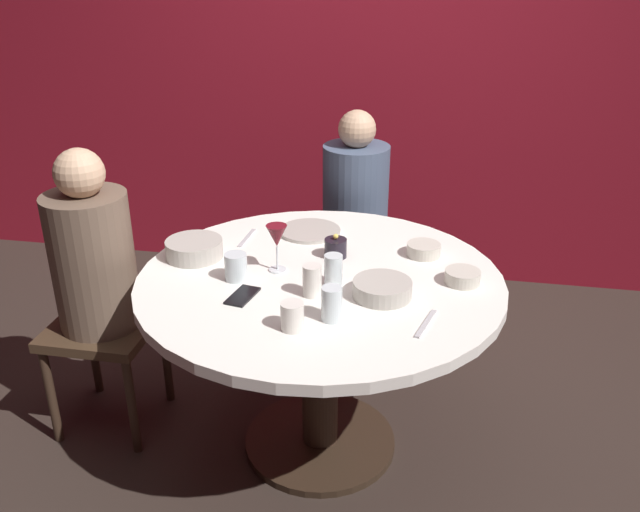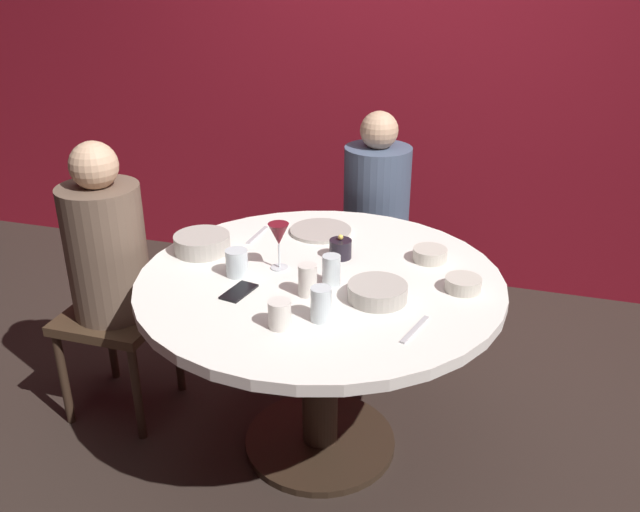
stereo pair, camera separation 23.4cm
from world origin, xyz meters
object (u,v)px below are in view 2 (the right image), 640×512
(dinner_plate, at_px, (321,231))
(cup_by_left_diner, at_px, (331,271))
(cup_far_edge, at_px, (307,280))
(cup_center_front, at_px, (237,263))
(seated_diner_back, at_px, (376,202))
(cell_phone, at_px, (239,292))
(bowl_salad_center, at_px, (202,243))
(cup_by_right_diner, at_px, (280,314))
(wine_glass, at_px, (279,236))
(bowl_small_white, at_px, (377,292))
(bowl_serving_large, at_px, (463,284))
(dining_table, at_px, (320,315))
(bowl_sauce_side, at_px, (430,254))
(seated_diner_left, at_px, (107,254))
(cup_near_candle, at_px, (321,304))
(candle_holder, at_px, (340,249))

(dinner_plate, height_order, cup_by_left_diner, cup_by_left_diner)
(dinner_plate, xyz_separation_m, cup_far_edge, (0.11, -0.53, 0.05))
(dinner_plate, distance_m, cup_center_front, 0.50)
(seated_diner_back, height_order, cell_phone, seated_diner_back)
(bowl_salad_center, height_order, cup_by_right_diner, cup_by_right_diner)
(cup_far_edge, bearing_deg, wine_glass, 134.44)
(cup_far_edge, bearing_deg, cell_phone, -166.43)
(wine_glass, bearing_deg, bowl_small_white, -17.97)
(cell_phone, distance_m, bowl_serving_large, 0.76)
(bowl_salad_center, relative_size, cup_by_right_diner, 2.40)
(dining_table, height_order, seated_diner_back, seated_diner_back)
(bowl_small_white, bearing_deg, bowl_salad_center, 165.84)
(wine_glass, height_order, cup_by_right_diner, wine_glass)
(dining_table, bearing_deg, bowl_salad_center, 171.35)
(dinner_plate, bearing_deg, bowl_sauce_side, -16.58)
(cup_by_left_diner, height_order, cup_far_edge, cup_by_left_diner)
(wine_glass, xyz_separation_m, cup_far_edge, (0.16, -0.16, -0.07))
(seated_diner_left, bearing_deg, cup_near_candle, -16.77)
(seated_diner_left, xyz_separation_m, bowl_sauce_side, (1.23, 0.25, 0.05))
(candle_holder, bearing_deg, cell_phone, -124.30)
(seated_diner_back, relative_size, bowl_serving_large, 9.24)
(seated_diner_back, xyz_separation_m, wine_glass, (-0.16, -0.92, 0.18))
(cup_near_candle, bearing_deg, bowl_serving_large, 39.43)
(bowl_salad_center, bearing_deg, cup_near_candle, -31.99)
(seated_diner_back, height_order, bowl_serving_large, seated_diner_back)
(seated_diner_left, distance_m, bowl_serving_large, 1.37)
(wine_glass, bearing_deg, seated_diner_left, -178.48)
(seated_diner_left, distance_m, dinner_plate, 0.86)
(dining_table, height_order, bowl_small_white, bowl_small_white)
(cup_near_candle, height_order, cup_by_left_diner, cup_near_candle)
(bowl_serving_large, xyz_separation_m, cup_far_edge, (-0.50, -0.19, 0.03))
(cell_phone, relative_size, bowl_serving_large, 1.13)
(seated_diner_back, relative_size, cup_near_candle, 10.10)
(candle_holder, distance_m, cup_by_right_diner, 0.55)
(wine_glass, relative_size, bowl_sauce_side, 1.38)
(dinner_plate, height_order, cup_by_right_diner, cup_by_right_diner)
(cup_by_right_diner, height_order, cup_far_edge, cup_far_edge)
(seated_diner_back, relative_size, bowl_salad_center, 5.34)
(bowl_small_white, distance_m, bowl_sauce_side, 0.38)
(bowl_serving_large, bearing_deg, dining_table, -175.19)
(dining_table, height_order, cup_center_front, cup_center_front)
(bowl_serving_large, relative_size, bowl_small_white, 0.62)
(dinner_plate, bearing_deg, dining_table, -73.53)
(bowl_small_white, relative_size, cup_far_edge, 1.81)
(cup_by_right_diner, xyz_separation_m, cup_center_front, (-0.27, 0.29, 0.00))
(candle_holder, height_order, wine_glass, wine_glass)
(seated_diner_left, relative_size, cup_by_left_diner, 10.59)
(seated_diner_left, height_order, bowl_sauce_side, seated_diner_left)
(cell_phone, bearing_deg, candle_holder, -113.59)
(bowl_small_white, height_order, cup_by_left_diner, cup_by_left_diner)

